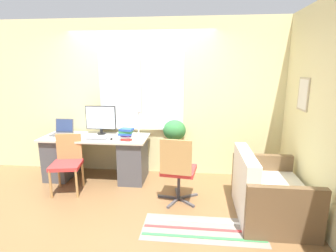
{
  "coord_description": "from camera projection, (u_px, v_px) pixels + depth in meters",
  "views": [
    {
      "loc": [
        0.94,
        -3.77,
        1.89
      ],
      "look_at": [
        0.52,
        0.17,
        1.0
      ],
      "focal_mm": 28.0,
      "sensor_mm": 36.0,
      "label": 1
    }
  ],
  "objects": [
    {
      "name": "ground_plane",
      "position": [
        134.0,
        189.0,
        4.17
      ],
      "size": [
        14.0,
        14.0,
        0.0
      ],
      "primitive_type": "plane",
      "color": "brown"
    },
    {
      "name": "wall_back_with_window",
      "position": [
        142.0,
        98.0,
        4.62
      ],
      "size": [
        9.0,
        0.12,
        2.7
      ],
      "color": "beige",
      "rests_on": "ground_plane"
    },
    {
      "name": "wall_right_with_picture",
      "position": [
        305.0,
        107.0,
        3.62
      ],
      "size": [
        0.08,
        9.0,
        2.7
      ],
      "color": "beige",
      "rests_on": "ground_plane"
    },
    {
      "name": "desk",
      "position": [
        97.0,
        156.0,
        4.49
      ],
      "size": [
        1.77,
        0.69,
        0.75
      ],
      "color": "beige",
      "rests_on": "ground_plane"
    },
    {
      "name": "laptop",
      "position": [
        62.0,
        131.0,
        4.55
      ],
      "size": [
        0.33,
        0.29,
        0.26
      ],
      "color": "#4C4C51",
      "rests_on": "desk"
    },
    {
      "name": "monitor",
      "position": [
        101.0,
        119.0,
        4.52
      ],
      "size": [
        0.53,
        0.14,
        0.5
      ],
      "color": "black",
      "rests_on": "desk"
    },
    {
      "name": "keyboard",
      "position": [
        97.0,
        138.0,
        4.26
      ],
      "size": [
        0.34,
        0.14,
        0.02
      ],
      "color": "slate",
      "rests_on": "desk"
    },
    {
      "name": "mouse",
      "position": [
        111.0,
        139.0,
        4.21
      ],
      "size": [
        0.04,
        0.07,
        0.03
      ],
      "color": "black",
      "rests_on": "desk"
    },
    {
      "name": "desk_lamp",
      "position": [
        138.0,
        118.0,
        4.35
      ],
      "size": [
        0.11,
        0.11,
        0.46
      ],
      "color": "white",
      "rests_on": "desk"
    },
    {
      "name": "book_stack",
      "position": [
        126.0,
        134.0,
        4.16
      ],
      "size": [
        0.24,
        0.19,
        0.2
      ],
      "color": "red",
      "rests_on": "desk"
    },
    {
      "name": "desk_chair_wooden",
      "position": [
        67.0,
        161.0,
        4.02
      ],
      "size": [
        0.5,
        0.5,
        0.88
      ],
      "rotation": [
        0.0,
        0.0,
        0.18
      ],
      "color": "#B2844C",
      "rests_on": "ground_plane"
    },
    {
      "name": "office_chair_swivel",
      "position": [
        178.0,
        169.0,
        3.65
      ],
      "size": [
        0.59,
        0.6,
        0.97
      ],
      "rotation": [
        0.0,
        0.0,
        3.02
      ],
      "color": "#47474C",
      "rests_on": "ground_plane"
    },
    {
      "name": "couch_loveseat",
      "position": [
        267.0,
        195.0,
        3.38
      ],
      "size": [
        0.84,
        1.16,
        0.83
      ],
      "rotation": [
        0.0,
        0.0,
        1.57
      ],
      "color": "white",
      "rests_on": "ground_plane"
    },
    {
      "name": "plant_stand",
      "position": [
        174.0,
        150.0,
        4.6
      ],
      "size": [
        0.22,
        0.22,
        0.56
      ],
      "color": "#333338",
      "rests_on": "ground_plane"
    },
    {
      "name": "potted_plant",
      "position": [
        174.0,
        131.0,
        4.52
      ],
      "size": [
        0.39,
        0.39,
        0.44
      ],
      "color": "brown",
      "rests_on": "plant_stand"
    },
    {
      "name": "floor_rug_striped",
      "position": [
        203.0,
        229.0,
        3.12
      ],
      "size": [
        1.45,
        0.56,
        0.01
      ],
      "color": "gray",
      "rests_on": "ground_plane"
    }
  ]
}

